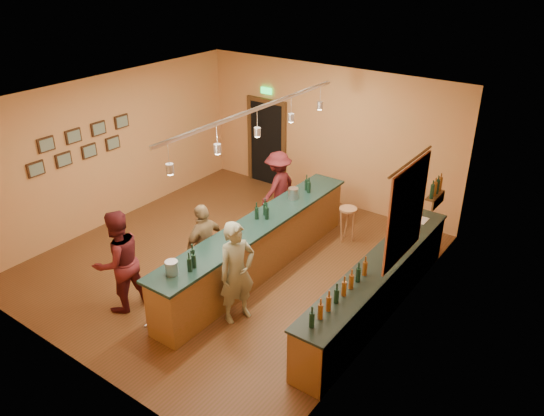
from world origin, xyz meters
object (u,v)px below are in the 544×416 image
Objects in this scene: back_counter at (377,287)px; bar_stool at (348,214)px; tasting_bar at (259,244)px; customer_b at (205,245)px; customer_a at (119,262)px; customer_c at (278,187)px; bartender at (237,272)px.

bar_stool is (-1.55, 1.83, 0.12)m from back_counter.
tasting_bar is 1.03m from customer_b.
customer_a is (-1.20, -2.20, 0.29)m from tasting_bar.
tasting_bar is 2.85× the size of customer_a.
tasting_bar is 2.18m from customer_c.
customer_c is at bearing -174.29° from customer_a.
tasting_bar is 2.15m from bar_stool.
customer_c is at bearing -169.13° from customer_b.
back_counter is 6.10× the size of bar_stool.
customer_a is (-3.50, -2.38, 0.41)m from back_counter.
customer_a is 1.12× the size of customer_c.
back_counter is at bearing 4.49° from tasting_bar.
customer_b is (-2.86, -1.03, 0.30)m from back_counter.
customer_a is at bearing -118.59° from tasting_bar.
customer_b is 0.99× the size of customer_c.
customer_c is (-1.49, 3.24, -0.08)m from bartender.
bartender reaches higher than customer_b.
back_counter is at bearing 133.39° from customer_a.
customer_a reaches higher than customer_c.
customer_a is 4.65m from bar_stool.
back_counter is 2.40m from bar_stool.
back_counter is at bearing 112.69° from customer_b.
back_counter is 3.72m from customer_c.
tasting_bar is 3.20× the size of customer_c.
customer_b is at bearing -114.60° from bar_stool.
back_counter is 3.05m from customer_b.
tasting_bar reaches higher than bar_stool.
customer_a is at bearing -145.83° from back_counter.
customer_b is at bearing 163.53° from customer_a.
customer_c is (-3.25, 1.77, 0.31)m from back_counter.
customer_c is at bearing -178.11° from bar_stool.
bartender is 1.10× the size of customer_c.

